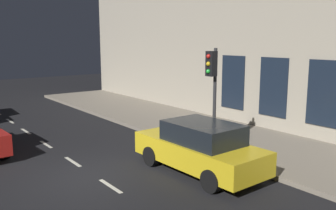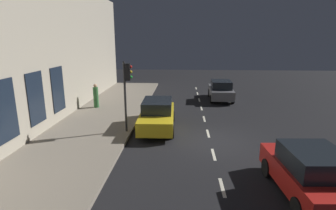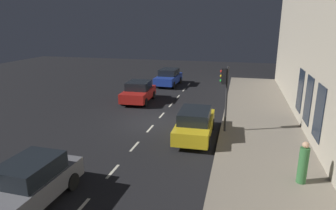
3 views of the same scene
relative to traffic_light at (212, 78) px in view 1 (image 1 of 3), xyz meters
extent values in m
plane|color=black|center=(-4.13, 0.73, -2.75)|extent=(60.00, 60.00, 0.00)
cube|color=gray|center=(2.12, 0.73, -2.67)|extent=(4.50, 32.00, 0.15)
cube|color=#B2A893|center=(4.67, 0.73, 1.43)|extent=(0.60, 32.00, 8.36)
cube|color=#192333|center=(4.34, -1.60, -0.73)|extent=(0.04, 1.41, 2.53)
cube|color=#192333|center=(4.34, 0.73, -0.73)|extent=(0.04, 1.41, 2.53)
cube|color=#192333|center=(4.34, 3.06, -0.73)|extent=(0.04, 1.41, 2.53)
cube|color=beige|center=(-4.13, -0.27, -2.74)|extent=(0.12, 1.20, 0.01)
cube|color=beige|center=(-4.13, 2.33, -2.74)|extent=(0.12, 1.20, 0.01)
cube|color=beige|center=(-4.13, 4.93, -2.74)|extent=(0.12, 1.20, 0.01)
cube|color=beige|center=(-4.13, 7.53, -2.74)|extent=(0.12, 1.20, 0.01)
cube|color=beige|center=(-4.13, 10.13, -2.74)|extent=(0.12, 1.20, 0.01)
cylinder|color=#2D2D30|center=(0.13, 0.00, -0.80)|extent=(0.12, 0.12, 3.60)
cube|color=black|center=(-0.06, 0.00, 0.48)|extent=(0.26, 0.32, 0.84)
sphere|color=red|center=(-0.20, 0.00, 0.74)|extent=(0.15, 0.15, 0.15)
sphere|color=gold|center=(-0.20, 0.00, 0.48)|extent=(0.15, 0.15, 0.15)
sphere|color=green|center=(-0.20, 0.00, 0.23)|extent=(0.15, 0.15, 0.15)
cube|color=gold|center=(-1.40, -0.90, -2.12)|extent=(1.86, 4.42, 0.70)
cube|color=black|center=(-1.40, -1.08, -1.47)|extent=(1.60, 2.31, 0.60)
cylinder|color=black|center=(-2.25, 0.43, -2.43)|extent=(0.24, 0.65, 0.64)
cylinder|color=black|center=(-0.61, 0.47, -2.43)|extent=(0.24, 0.65, 0.64)
cylinder|color=black|center=(-2.19, -2.28, -2.43)|extent=(0.24, 0.65, 0.64)
cylinder|color=black|center=(-0.55, -2.24, -2.43)|extent=(0.24, 0.65, 0.64)
cylinder|color=black|center=(-5.84, 4.05, -2.43)|extent=(0.25, 0.65, 0.64)
camera|label=1|loc=(-8.73, -8.95, 1.29)|focal=39.28mm
camera|label=2|loc=(-2.75, 12.94, 2.09)|focal=28.39mm
camera|label=3|loc=(0.74, -15.49, 3.24)|focal=31.16mm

